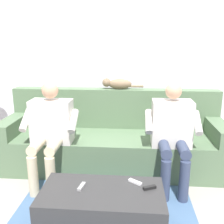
# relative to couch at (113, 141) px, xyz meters

# --- Properties ---
(ground_plane) EXTENTS (8.00, 8.00, 0.00)m
(ground_plane) POSITION_rel_couch_xyz_m (0.00, 0.75, -0.32)
(ground_plane) COLOR gray
(back_wall) EXTENTS (5.39, 0.06, 2.73)m
(back_wall) POSITION_rel_couch_xyz_m (0.00, -0.54, 1.05)
(back_wall) COLOR silver
(back_wall) RESTS_ON ground
(couch) EXTENTS (2.65, 0.81, 0.93)m
(couch) POSITION_rel_couch_xyz_m (0.00, 0.00, 0.00)
(couch) COLOR #516B4C
(couch) RESTS_ON ground
(coffee_table) EXTENTS (1.01, 0.52, 0.35)m
(coffee_table) POSITION_rel_couch_xyz_m (0.00, 1.17, -0.15)
(coffee_table) COLOR #2D2D2D
(coffee_table) RESTS_ON ground
(person_left_seated) EXTENTS (0.57, 0.58, 1.11)m
(person_left_seated) POSITION_rel_couch_xyz_m (-0.65, 0.40, 0.30)
(person_left_seated) COLOR beige
(person_left_seated) RESTS_ON ground
(person_right_seated) EXTENTS (0.60, 0.58, 1.10)m
(person_right_seated) POSITION_rel_couch_xyz_m (0.65, 0.42, 0.30)
(person_right_seated) COLOR beige
(person_right_seated) RESTS_ON ground
(cat_on_backrest) EXTENTS (0.53, 0.13, 0.14)m
(cat_on_backrest) POSITION_rel_couch_xyz_m (-0.03, -0.25, 0.68)
(cat_on_backrest) COLOR #756047
(cat_on_backrest) RESTS_ON couch
(remote_gray) EXTENTS (0.05, 0.12, 0.02)m
(remote_gray) POSITION_rel_couch_xyz_m (0.17, 1.14, 0.04)
(remote_gray) COLOR gray
(remote_gray) RESTS_ON coffee_table
(remote_white) EXTENTS (0.12, 0.10, 0.02)m
(remote_white) POSITION_rel_couch_xyz_m (-0.27, 1.03, 0.04)
(remote_white) COLOR white
(remote_white) RESTS_ON coffee_table
(remote_black) EXTENTS (0.11, 0.07, 0.02)m
(remote_black) POSITION_rel_couch_xyz_m (-0.39, 1.11, 0.04)
(remote_black) COLOR black
(remote_black) RESTS_ON coffee_table
(floor_rug) EXTENTS (1.65, 1.54, 0.01)m
(floor_rug) POSITION_rel_couch_xyz_m (0.00, 1.03, -0.32)
(floor_rug) COLOR #426084
(floor_rug) RESTS_ON ground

